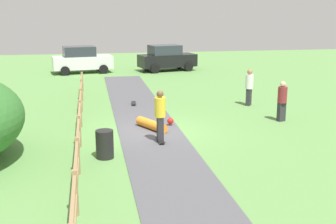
{
  "coord_description": "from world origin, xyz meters",
  "views": [
    {
      "loc": [
        -2.18,
        -15.83,
        4.63
      ],
      "look_at": [
        0.52,
        -0.92,
        1.0
      ],
      "focal_mm": 46.82,
      "sensor_mm": 36.0,
      "label": 1
    }
  ],
  "objects_px": {
    "skateboard_loose": "(134,103)",
    "parked_car_black": "(167,58)",
    "bystander_white": "(249,86)",
    "skater_fallen": "(153,124)",
    "skater_riding": "(160,113)",
    "parked_car_white": "(82,60)",
    "trash_bin": "(105,144)",
    "bystander_maroon": "(282,99)"
  },
  "relations": [
    {
      "from": "skateboard_loose",
      "to": "parked_car_white",
      "type": "relative_size",
      "value": 0.18
    },
    {
      "from": "skateboard_loose",
      "to": "trash_bin",
      "type": "bearing_deg",
      "value": -102.56
    },
    {
      "from": "skater_fallen",
      "to": "bystander_maroon",
      "type": "relative_size",
      "value": 0.96
    },
    {
      "from": "bystander_maroon",
      "to": "parked_car_white",
      "type": "height_order",
      "value": "parked_car_white"
    },
    {
      "from": "skater_riding",
      "to": "bystander_maroon",
      "type": "xyz_separation_m",
      "value": [
        5.44,
        2.04,
        -0.13
      ]
    },
    {
      "from": "bystander_white",
      "to": "parked_car_black",
      "type": "distance_m",
      "value": 12.56
    },
    {
      "from": "bystander_maroon",
      "to": "skater_fallen",
      "type": "bearing_deg",
      "value": -176.72
    },
    {
      "from": "skateboard_loose",
      "to": "parked_car_black",
      "type": "xyz_separation_m",
      "value": [
        3.65,
        11.31,
        0.87
      ]
    },
    {
      "from": "skater_riding",
      "to": "skater_fallen",
      "type": "distance_m",
      "value": 1.93
    },
    {
      "from": "bystander_white",
      "to": "bystander_maroon",
      "type": "xyz_separation_m",
      "value": [
        0.27,
        -3.11,
        -0.05
      ]
    },
    {
      "from": "trash_bin",
      "to": "parked_car_white",
      "type": "relative_size",
      "value": 0.2
    },
    {
      "from": "skater_riding",
      "to": "parked_car_white",
      "type": "bearing_deg",
      "value": 99.25
    },
    {
      "from": "skater_fallen",
      "to": "parked_car_white",
      "type": "xyz_separation_m",
      "value": [
        -2.86,
        15.85,
        0.76
      ]
    },
    {
      "from": "skater_fallen",
      "to": "skateboard_loose",
      "type": "relative_size",
      "value": 1.98
    },
    {
      "from": "skater_fallen",
      "to": "parked_car_black",
      "type": "relative_size",
      "value": 0.36
    },
    {
      "from": "skater_fallen",
      "to": "parked_car_white",
      "type": "bearing_deg",
      "value": 100.22
    },
    {
      "from": "trash_bin",
      "to": "bystander_maroon",
      "type": "bearing_deg",
      "value": 24.22
    },
    {
      "from": "skater_fallen",
      "to": "trash_bin",
      "type": "bearing_deg",
      "value": -123.05
    },
    {
      "from": "skater_riding",
      "to": "parked_car_white",
      "type": "relative_size",
      "value": 0.42
    },
    {
      "from": "skateboard_loose",
      "to": "skater_riding",
      "type": "bearing_deg",
      "value": -87.36
    },
    {
      "from": "skateboard_loose",
      "to": "parked_car_black",
      "type": "relative_size",
      "value": 0.18
    },
    {
      "from": "skateboard_loose",
      "to": "parked_car_black",
      "type": "distance_m",
      "value": 11.92
    },
    {
      "from": "skateboard_loose",
      "to": "bystander_white",
      "type": "height_order",
      "value": "bystander_white"
    },
    {
      "from": "skater_riding",
      "to": "parked_car_white",
      "type": "height_order",
      "value": "parked_car_white"
    },
    {
      "from": "skater_riding",
      "to": "parked_car_white",
      "type": "xyz_separation_m",
      "value": [
        -2.86,
        17.59,
        -0.09
      ]
    },
    {
      "from": "trash_bin",
      "to": "skateboard_loose",
      "type": "relative_size",
      "value": 1.11
    },
    {
      "from": "skateboard_loose",
      "to": "bystander_white",
      "type": "bearing_deg",
      "value": -11.61
    },
    {
      "from": "parked_car_white",
      "to": "bystander_maroon",
      "type": "bearing_deg",
      "value": -61.87
    },
    {
      "from": "trash_bin",
      "to": "skater_riding",
      "type": "distance_m",
      "value": 2.44
    },
    {
      "from": "bystander_white",
      "to": "parked_car_white",
      "type": "bearing_deg",
      "value": 122.88
    },
    {
      "from": "parked_car_white",
      "to": "trash_bin",
      "type": "bearing_deg",
      "value": -87.3
    },
    {
      "from": "bystander_white",
      "to": "parked_car_white",
      "type": "xyz_separation_m",
      "value": [
        -8.04,
        12.44,
        -0.01
      ]
    },
    {
      "from": "skater_riding",
      "to": "bystander_white",
      "type": "height_order",
      "value": "skater_riding"
    },
    {
      "from": "skateboard_loose",
      "to": "bystander_maroon",
      "type": "height_order",
      "value": "bystander_maroon"
    },
    {
      "from": "skater_fallen",
      "to": "skateboard_loose",
      "type": "bearing_deg",
      "value": 93.58
    },
    {
      "from": "trash_bin",
      "to": "skateboard_loose",
      "type": "xyz_separation_m",
      "value": [
        1.68,
        7.57,
        -0.36
      ]
    },
    {
      "from": "trash_bin",
      "to": "parked_car_white",
      "type": "xyz_separation_m",
      "value": [
        -0.89,
        18.88,
        0.51
      ]
    },
    {
      "from": "trash_bin",
      "to": "bystander_maroon",
      "type": "relative_size",
      "value": 0.53
    },
    {
      "from": "bystander_white",
      "to": "skater_fallen",
      "type": "bearing_deg",
      "value": -146.58
    },
    {
      "from": "skater_riding",
      "to": "parked_car_black",
      "type": "xyz_separation_m",
      "value": [
        3.36,
        17.58,
        -0.09
      ]
    },
    {
      "from": "parked_car_white",
      "to": "parked_car_black",
      "type": "distance_m",
      "value": 6.22
    },
    {
      "from": "skater_riding",
      "to": "skateboard_loose",
      "type": "relative_size",
      "value": 2.27
    }
  ]
}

